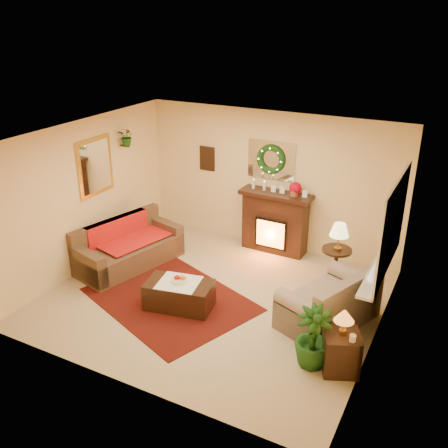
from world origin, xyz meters
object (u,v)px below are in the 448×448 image
at_px(end_table_square, 341,352).
at_px(coffee_table, 179,295).
at_px(sofa, 129,243).
at_px(fireplace, 275,223).
at_px(loveseat, 329,297).
at_px(side_table_round, 335,266).

relative_size(end_table_square, coffee_table, 0.53).
bearing_deg(end_table_square, sofa, 165.74).
xyz_separation_m(sofa, end_table_square, (4.11, -1.05, -0.16)).
height_order(fireplace, end_table_square, fireplace).
bearing_deg(sofa, fireplace, 55.09).
distance_m(sofa, loveseat, 3.66).
relative_size(fireplace, end_table_square, 2.21).
relative_size(sofa, end_table_square, 3.53).
xyz_separation_m(sofa, side_table_round, (3.44, 1.07, -0.10)).
bearing_deg(loveseat, coffee_table, -140.78).
relative_size(fireplace, loveseat, 0.81).
bearing_deg(sofa, loveseat, 13.37).
bearing_deg(loveseat, side_table_round, 122.44).
distance_m(sofa, side_table_round, 3.60).
bearing_deg(fireplace, side_table_round, -26.04).
relative_size(sofa, loveseat, 1.30).
height_order(side_table_round, end_table_square, side_table_round).
xyz_separation_m(loveseat, end_table_square, (0.46, -0.98, -0.15)).
xyz_separation_m(side_table_round, end_table_square, (0.68, -2.11, -0.05)).
distance_m(loveseat, side_table_round, 1.16).
relative_size(loveseat, coffee_table, 1.44).
xyz_separation_m(side_table_round, coffee_table, (-1.91, -1.82, -0.11)).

